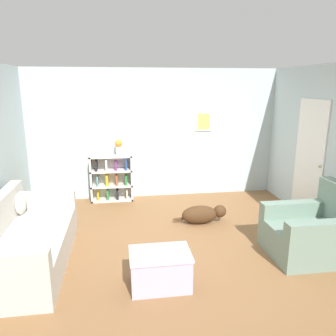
{
  "coord_description": "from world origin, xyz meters",
  "views": [
    {
      "loc": [
        -0.7,
        -4.36,
        2.27
      ],
      "look_at": [
        0.0,
        0.4,
        1.05
      ],
      "focal_mm": 35.0,
      "sensor_mm": 36.0,
      "label": 1
    }
  ],
  "objects_px": {
    "coffee_table": "(160,268)",
    "bookshelf": "(112,178)",
    "vase": "(119,146)",
    "recliner_chair": "(314,232)",
    "couch": "(24,243)",
    "dog": "(202,214)"
  },
  "relations": [
    {
      "from": "coffee_table",
      "to": "bookshelf",
      "type": "bearing_deg",
      "value": 101.06
    },
    {
      "from": "bookshelf",
      "to": "coffee_table",
      "type": "height_order",
      "value": "bookshelf"
    },
    {
      "from": "vase",
      "to": "coffee_table",
      "type": "bearing_deg",
      "value": -81.81
    },
    {
      "from": "recliner_chair",
      "to": "vase",
      "type": "height_order",
      "value": "vase"
    },
    {
      "from": "couch",
      "to": "vase",
      "type": "height_order",
      "value": "vase"
    },
    {
      "from": "bookshelf",
      "to": "dog",
      "type": "distance_m",
      "value": 2.09
    },
    {
      "from": "couch",
      "to": "vase",
      "type": "bearing_deg",
      "value": 61.88
    },
    {
      "from": "recliner_chair",
      "to": "coffee_table",
      "type": "height_order",
      "value": "recliner_chair"
    },
    {
      "from": "couch",
      "to": "bookshelf",
      "type": "distance_m",
      "value": 2.58
    },
    {
      "from": "dog",
      "to": "coffee_table",
      "type": "bearing_deg",
      "value": -118.98
    },
    {
      "from": "vase",
      "to": "couch",
      "type": "bearing_deg",
      "value": -118.12
    },
    {
      "from": "dog",
      "to": "vase",
      "type": "distance_m",
      "value": 2.16
    },
    {
      "from": "couch",
      "to": "vase",
      "type": "distance_m",
      "value": 2.75
    },
    {
      "from": "couch",
      "to": "coffee_table",
      "type": "height_order",
      "value": "couch"
    },
    {
      "from": "dog",
      "to": "vase",
      "type": "xyz_separation_m",
      "value": [
        -1.36,
        1.38,
        0.94
      ]
    },
    {
      "from": "couch",
      "to": "recliner_chair",
      "type": "height_order",
      "value": "recliner_chair"
    },
    {
      "from": "couch",
      "to": "vase",
      "type": "relative_size",
      "value": 6.76
    },
    {
      "from": "couch",
      "to": "recliner_chair",
      "type": "relative_size",
      "value": 1.95
    },
    {
      "from": "recliner_chair",
      "to": "dog",
      "type": "relative_size",
      "value": 1.18
    },
    {
      "from": "recliner_chair",
      "to": "bookshelf",
      "type": "bearing_deg",
      "value": 136.16
    },
    {
      "from": "bookshelf",
      "to": "recliner_chair",
      "type": "bearing_deg",
      "value": -43.84
    },
    {
      "from": "recliner_chair",
      "to": "coffee_table",
      "type": "xyz_separation_m",
      "value": [
        -2.16,
        -0.42,
        -0.11
      ]
    }
  ]
}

